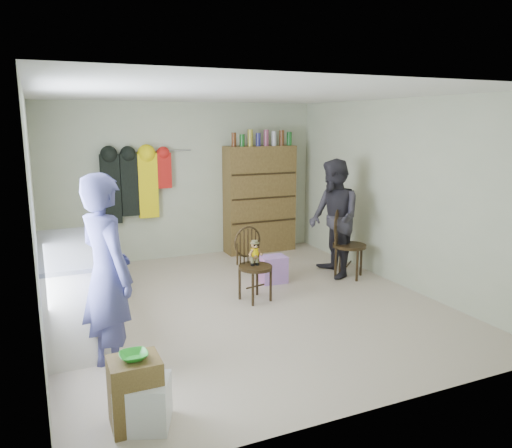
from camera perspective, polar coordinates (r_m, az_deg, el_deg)
name	(u,v)px	position (r m, az deg, el deg)	size (l,w,h in m)	color
ground_plane	(244,305)	(6.18, -1.38, -9.20)	(5.00, 5.00, 0.00)	beige
room_walls	(227,172)	(6.30, -3.32, 5.98)	(5.00, 5.00, 5.00)	beige
counter	(72,289)	(5.61, -20.26, -7.01)	(0.64, 1.86, 0.94)	silver
stool	(136,392)	(3.93, -13.60, -18.20)	(0.37, 0.31, 0.52)	brown
bowl	(134,356)	(3.80, -13.81, -14.44)	(0.20, 0.20, 0.05)	green
plastic_tub	(144,403)	(3.96, -12.71, -19.36)	(0.37, 0.35, 0.35)	white
chair_front	(253,260)	(6.20, -0.35, -4.09)	(0.49, 0.49, 0.92)	#312311
chair_far	(345,241)	(7.21, 10.18, -1.88)	(0.62, 0.62, 0.99)	#312311
striped_bag	(273,269)	(6.95, 1.96, -5.19)	(0.35, 0.27, 0.37)	pink
person_left	(107,275)	(4.52, -16.66, -5.65)	(0.65, 0.43, 1.78)	#474882
person_right	(334,219)	(7.17, 8.90, 0.61)	(0.82, 0.64, 1.69)	#2D2B33
dresser	(260,198)	(8.48, 0.42, 2.95)	(1.20, 0.39, 2.07)	brown
coat_rack	(134,184)	(7.90, -13.74, 4.42)	(1.42, 0.12, 1.09)	#99999E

